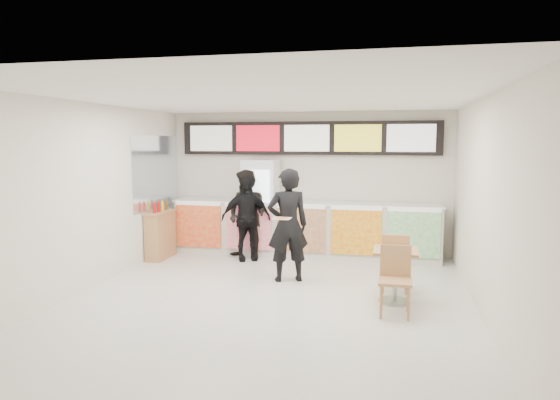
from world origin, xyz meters
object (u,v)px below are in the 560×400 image
(customer_left, at_px, (247,215))
(cafe_table, at_px, (395,266))
(customer_main, at_px, (288,225))
(drinks_fridge, at_px, (261,207))
(service_counter, at_px, (304,229))
(condiment_ledge, at_px, (160,234))
(customer_mid, at_px, (246,218))

(customer_left, height_order, cafe_table, customer_left)
(customer_main, bearing_deg, drinks_fridge, -85.96)
(drinks_fridge, height_order, customer_main, drinks_fridge)
(service_counter, bearing_deg, drinks_fridge, 179.01)
(condiment_ledge, bearing_deg, customer_mid, 7.97)
(customer_main, height_order, condiment_ledge, customer_main)
(cafe_table, bearing_deg, customer_left, 143.29)
(customer_main, xyz_separation_m, customer_left, (-1.13, 1.40, -0.06))
(customer_mid, xyz_separation_m, cafe_table, (2.92, -2.09, -0.30))
(cafe_table, relative_size, condiment_ledge, 1.40)
(customer_main, distance_m, condiment_ledge, 3.10)
(customer_left, xyz_separation_m, customer_mid, (-0.00, -0.09, -0.06))
(customer_left, bearing_deg, customer_main, -26.91)
(drinks_fridge, xyz_separation_m, cafe_table, (2.78, -2.74, -0.45))
(customer_left, bearing_deg, service_counter, 51.15)
(customer_main, bearing_deg, service_counter, -111.17)
(drinks_fridge, bearing_deg, customer_mid, -101.61)
(customer_main, distance_m, customer_left, 1.79)
(service_counter, distance_m, cafe_table, 3.29)
(drinks_fridge, height_order, customer_mid, drinks_fridge)
(customer_left, xyz_separation_m, condiment_ledge, (-1.75, -0.34, -0.41))
(customer_left, relative_size, condiment_ledge, 1.58)
(service_counter, height_order, condiment_ledge, condiment_ledge)
(service_counter, height_order, customer_mid, customer_mid)
(service_counter, height_order, customer_main, customer_main)
(service_counter, relative_size, customer_mid, 3.27)
(service_counter, xyz_separation_m, customer_left, (-1.07, -0.54, 0.34))
(service_counter, distance_m, customer_main, 1.98)
(cafe_table, bearing_deg, customer_main, 156.37)
(customer_left, distance_m, condiment_ledge, 1.83)
(customer_left, distance_m, customer_mid, 0.11)
(drinks_fridge, relative_size, customer_main, 1.03)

